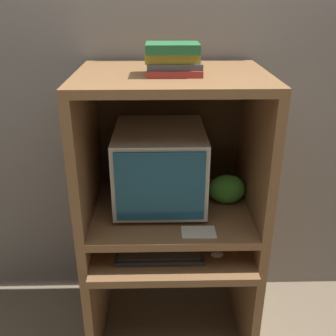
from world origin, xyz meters
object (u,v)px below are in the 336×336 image
Objects in this scene: book_stack at (173,59)px; snack_bag at (227,189)px; mouse at (217,254)px; keyboard at (159,253)px; crt_monitor at (160,166)px.

snack_bag is at bearing 18.58° from book_stack.
mouse is 0.34× the size of snack_bag.
book_stack reaches higher than mouse.
keyboard is 1.75× the size of book_stack.
snack_bag reaches higher than keyboard.
keyboard is at bearing -116.14° from book_stack.
crt_monitor is 2.67× the size of snack_bag.
snack_bag is (0.33, 0.22, 0.21)m from keyboard.
keyboard is at bearing 176.38° from mouse.
crt_monitor is 1.18× the size of keyboard.
crt_monitor reaches higher than keyboard.
crt_monitor is at bearing 177.76° from snack_bag.
book_stack reaches higher than crt_monitor.
book_stack is (-0.20, 0.15, 0.83)m from mouse.
crt_monitor is at bearing 88.42° from keyboard.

